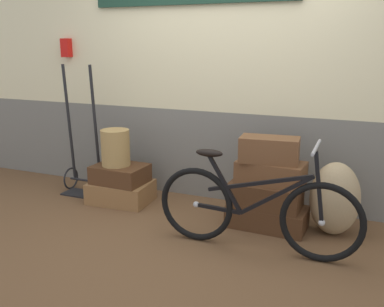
{
  "coord_description": "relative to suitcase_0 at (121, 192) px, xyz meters",
  "views": [
    {
      "loc": [
        1.34,
        -3.27,
        1.57
      ],
      "look_at": [
        -0.12,
        0.18,
        0.62
      ],
      "focal_mm": 40.36,
      "sensor_mm": 36.0,
      "label": 1
    }
  ],
  "objects": [
    {
      "name": "ground",
      "position": [
        0.95,
        -0.29,
        -0.13
      ],
      "size": [
        9.27,
        5.2,
        0.06
      ],
      "primitive_type": "cube",
      "color": "brown"
    },
    {
      "name": "station_building",
      "position": [
        0.96,
        0.55,
        1.33
      ],
      "size": [
        7.27,
        0.74,
        2.86
      ],
      "color": "slate",
      "rests_on": "ground"
    },
    {
      "name": "suitcase_0",
      "position": [
        0.0,
        0.0,
        0.0
      ],
      "size": [
        0.63,
        0.48,
        0.21
      ],
      "primitive_type": "cube",
      "rotation": [
        0.0,
        0.0,
        0.06
      ],
      "color": "olive",
      "rests_on": "ground"
    },
    {
      "name": "suitcase_1",
      "position": [
        0.0,
        -0.01,
        0.19
      ],
      "size": [
        0.53,
        0.41,
        0.18
      ],
      "primitive_type": "cube",
      "rotation": [
        0.0,
        0.0,
        -0.03
      ],
      "color": "#4C2D19",
      "rests_on": "suitcase_0"
    },
    {
      "name": "suitcase_2",
      "position": [
        1.52,
        -0.04,
        -0.01
      ],
      "size": [
        0.69,
        0.38,
        0.19
      ],
      "primitive_type": "cube",
      "rotation": [
        0.0,
        0.0,
        -0.04
      ],
      "color": "#4C2D19",
      "rests_on": "ground"
    },
    {
      "name": "suitcase_3",
      "position": [
        1.5,
        -0.04,
        0.19
      ],
      "size": [
        0.62,
        0.37,
        0.21
      ],
      "primitive_type": "cube",
      "rotation": [
        0.0,
        0.0,
        -0.03
      ],
      "color": "#4C2D19",
      "rests_on": "suitcase_2"
    },
    {
      "name": "suitcase_4",
      "position": [
        1.53,
        -0.02,
        0.39
      ],
      "size": [
        0.59,
        0.34,
        0.19
      ],
      "primitive_type": "cube",
      "rotation": [
        0.0,
        0.0,
        -0.07
      ],
      "color": "brown",
      "rests_on": "suitcase_3"
    },
    {
      "name": "suitcase_5",
      "position": [
        1.51,
        -0.03,
        0.59
      ],
      "size": [
        0.51,
        0.3,
        0.22
      ],
      "primitive_type": "cube",
      "rotation": [
        0.0,
        0.0,
        0.1
      ],
      "color": "brown",
      "rests_on": "suitcase_4"
    },
    {
      "name": "wicker_basket",
      "position": [
        -0.03,
        -0.02,
        0.46
      ],
      "size": [
        0.28,
        0.28,
        0.36
      ],
      "primitive_type": "cylinder",
      "color": "#A8844C",
      "rests_on": "suitcase_1"
    },
    {
      "name": "luggage_trolley",
      "position": [
        -0.53,
        0.1,
        0.25
      ],
      "size": [
        0.41,
        0.34,
        1.37
      ],
      "color": "black",
      "rests_on": "ground"
    },
    {
      "name": "burlap_sack",
      "position": [
        2.07,
        0.04,
        0.21
      ],
      "size": [
        0.41,
        0.35,
        0.63
      ],
      "primitive_type": "ellipsoid",
      "color": "tan",
      "rests_on": "ground"
    },
    {
      "name": "bicycle",
      "position": [
        1.53,
        -0.52,
        0.23
      ],
      "size": [
        1.6,
        0.46,
        0.88
      ],
      "color": "black",
      "rests_on": "ground"
    }
  ]
}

